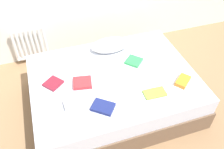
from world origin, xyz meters
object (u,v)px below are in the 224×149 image
textbook_red (82,83)px  textbook_lime (155,93)px  bed (113,90)px  radiator (30,44)px  pillow (110,45)px  textbook_white (73,104)px  textbook_green (134,61)px  textbook_maroon (53,83)px  textbook_navy (103,107)px  textbook_orange (183,81)px

textbook_red → textbook_lime: bearing=-18.8°
bed → textbook_red: size_ratio=9.48×
radiator → textbook_lime: bearing=-51.8°
pillow → textbook_white: (-0.68, -0.81, -0.05)m
bed → textbook_green: 0.46m
textbook_maroon → textbook_green: bearing=54.9°
textbook_green → textbook_navy: 0.84m
textbook_white → textbook_maroon: textbook_white is taller
textbook_green → pillow: bearing=166.0°
bed → textbook_green: size_ratio=10.65×
textbook_navy → textbook_white: bearing=-167.1°
radiator → textbook_maroon: radiator is taller
bed → textbook_navy: bearing=-120.9°
textbook_green → textbook_red: 0.74m
textbook_orange → textbook_navy: size_ratio=0.92×
bed → textbook_red: 0.47m
textbook_white → textbook_orange: 1.29m
textbook_green → textbook_red: textbook_red is taller
textbook_lime → textbook_navy: (-0.61, -0.01, 0.01)m
radiator → textbook_orange: radiator is taller
textbook_lime → textbook_navy: 0.61m
radiator → textbook_orange: 2.28m
pillow → textbook_lime: size_ratio=2.12×
bed → textbook_orange: 0.86m
radiator → textbook_green: 1.63m
textbook_white → textbook_navy: textbook_white is taller
textbook_maroon → textbook_orange: bearing=33.5°
pillow → textbook_lime: (0.22, -0.94, -0.06)m
textbook_navy → textbook_maroon: bearing=169.0°
textbook_maroon → bed: bearing=43.5°
pillow → textbook_green: (0.20, -0.35, -0.05)m
bed → pillow: (0.13, 0.52, 0.32)m
textbook_red → textbook_orange: (1.12, -0.34, 0.00)m
textbook_red → textbook_navy: (0.13, -0.41, -0.00)m
textbook_green → textbook_maroon: size_ratio=0.99×
radiator → textbook_navy: bearing=-67.9°
textbook_red → textbook_maroon: (-0.32, 0.11, -0.01)m
pillow → textbook_white: bearing=-129.9°
bed → textbook_red: bearing=-177.6°
pillow → textbook_orange: 1.07m
radiator → textbook_green: bearing=-39.5°
radiator → textbook_maroon: bearing=-79.1°
textbook_lime → textbook_red: 0.83m
textbook_white → textbook_navy: bearing=-28.2°
pillow → textbook_red: pillow is taller
bed → pillow: 0.63m
textbook_orange → bed: bearing=115.7°
textbook_white → textbook_orange: (1.29, -0.07, 0.00)m
textbook_maroon → textbook_navy: size_ratio=0.83×
textbook_white → textbook_red: textbook_white is taller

